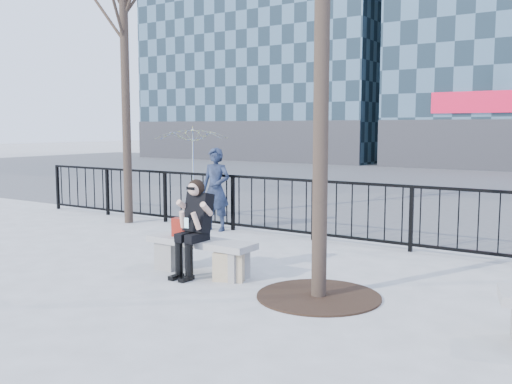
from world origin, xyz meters
The scene contains 10 objects.
ground centered at (0.00, 0.00, 0.00)m, with size 120.00×120.00×0.00m, color gray.
street_surface centered at (0.00, 15.00, 0.00)m, with size 60.00×23.00×0.01m, color #474747.
railing centered at (0.00, 3.00, 0.55)m, with size 14.00×0.06×1.10m.
tree_grate centered at (1.90, -0.10, 0.01)m, with size 1.50×1.50×0.02m, color black.
bench_main centered at (0.00, 0.00, 0.30)m, with size 1.65×0.46×0.49m.
seated_woman centered at (0.00, -0.16, 0.67)m, with size 0.50×0.64×1.34m.
handbag centered at (-0.33, 0.02, 0.62)m, with size 0.32×0.15×0.26m, color maroon.
shopping_bag centered at (0.57, -0.12, 0.19)m, with size 0.41×0.15×0.38m, color beige.
standing_man centered at (-1.86, 2.78, 0.82)m, with size 0.60×0.39×1.64m, color black.
vendor_umbrella centered at (-6.60, 7.74, 1.04)m, with size 2.26×2.31×2.07m, color #F9F837.
Camera 1 is at (4.95, -6.11, 2.05)m, focal length 40.00 mm.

